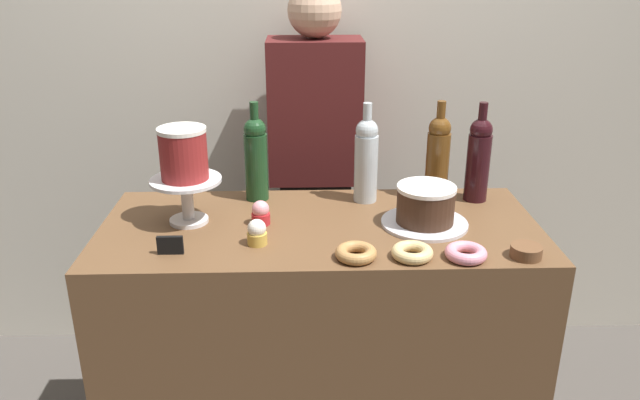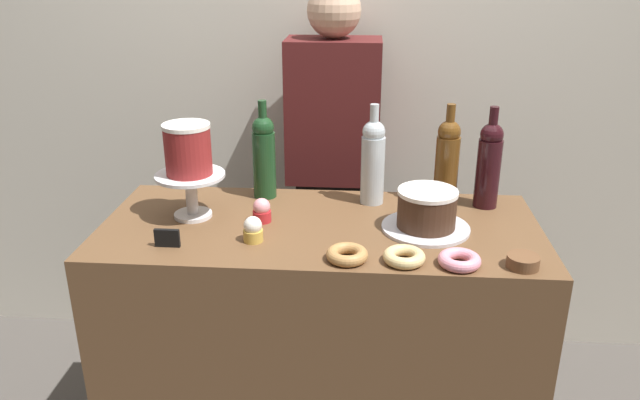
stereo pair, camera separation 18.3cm
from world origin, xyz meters
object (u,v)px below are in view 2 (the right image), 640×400
cake_stand_pedestal (191,188)px  chocolate_round_cake (427,208)px  cupcake_vanilla (253,230)px  donut_pink (459,260)px  donut_glazed (404,257)px  cupcake_strawberry (262,211)px  price_sign_chalkboard (167,238)px  wine_bottle_green (264,155)px  barista_figure (332,180)px  wine_bottle_clear (373,160)px  wine_bottle_amber (447,160)px  wine_bottle_dark_red (489,163)px  cookie_stack (523,262)px  donut_maple (347,255)px  white_layer_cake (188,149)px

cake_stand_pedestal → chocolate_round_cake: (0.71, -0.04, -0.03)m
cupcake_vanilla → donut_pink: (0.56, -0.11, -0.02)m
donut_pink → donut_glazed: bearing=176.7°
cupcake_strawberry → price_sign_chalkboard: cupcake_strawberry is taller
wine_bottle_green → barista_figure: 0.54m
wine_bottle_clear → donut_pink: (0.23, -0.43, -0.13)m
wine_bottle_amber → cupcake_vanilla: (-0.57, -0.34, -0.11)m
cake_stand_pedestal → wine_bottle_amber: size_ratio=0.65×
wine_bottle_clear → barista_figure: 0.55m
wine_bottle_dark_red → donut_pink: bearing=-107.8°
cupcake_strawberry → barista_figure: size_ratio=0.05×
cake_stand_pedestal → chocolate_round_cake: cake_stand_pedestal is taller
donut_pink → price_sign_chalkboard: price_sign_chalkboard is taller
cookie_stack → wine_bottle_amber: bearing=109.3°
wine_bottle_green → wine_bottle_clear: same height
chocolate_round_cake → cookie_stack: bearing=-43.5°
donut_maple → price_sign_chalkboard: (-0.50, 0.04, 0.01)m
donut_glazed → price_sign_chalkboard: (-0.65, 0.04, 0.01)m
cupcake_vanilla → donut_glazed: 0.43m
price_sign_chalkboard → cookie_stack: bearing=-2.9°
donut_maple → cupcake_vanilla: bearing=160.3°
wine_bottle_clear → donut_pink: size_ratio=2.91×
cupcake_vanilla → wine_bottle_amber: bearing=30.9°
donut_maple → cookie_stack: size_ratio=1.33×
cake_stand_pedestal → cupcake_vanilla: bearing=-36.2°
wine_bottle_amber → wine_bottle_dark_red: same height
wine_bottle_green → cupcake_strawberry: bearing=-83.5°
cupcake_vanilla → cookie_stack: size_ratio=0.88×
white_layer_cake → donut_maple: bearing=-27.7°
price_sign_chalkboard → cake_stand_pedestal: bearing=86.2°
wine_bottle_green → cake_stand_pedestal: bearing=-136.1°
cupcake_strawberry → barista_figure: barista_figure is taller
cookie_stack → barista_figure: barista_figure is taller
wine_bottle_clear → cake_stand_pedestal: bearing=-163.6°
donut_maple → cookie_stack: (0.46, -0.01, 0.00)m
cake_stand_pedestal → white_layer_cake: (0.00, 0.00, 0.12)m
cake_stand_pedestal → wine_bottle_amber: bearing=13.0°
barista_figure → cake_stand_pedestal: bearing=-122.0°
barista_figure → cookie_stack: bearing=-58.3°
white_layer_cake → donut_maple: (0.49, -0.25, -0.20)m
donut_maple → chocolate_round_cake: bearing=43.7°
wine_bottle_amber → cookie_stack: size_ratio=3.87×
barista_figure → wine_bottle_clear: bearing=-71.3°
cake_stand_pedestal → donut_glazed: cake_stand_pedestal is taller
cookie_stack → wine_bottle_green: bearing=149.0°
white_layer_cake → cookie_stack: size_ratio=1.84×
white_layer_cake → donut_glazed: bearing=-21.9°
wine_bottle_clear → donut_pink: wine_bottle_clear is taller
barista_figure → chocolate_round_cake: bearing=-64.6°
donut_maple → cookie_stack: 0.46m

